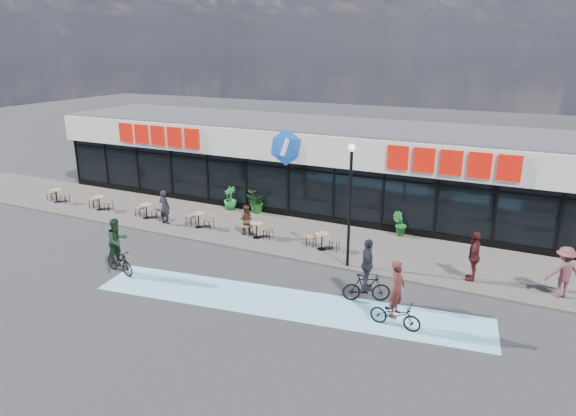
{
  "coord_description": "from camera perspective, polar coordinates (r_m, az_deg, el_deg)",
  "views": [
    {
      "loc": [
        11.13,
        -15.97,
        8.62
      ],
      "look_at": [
        1.67,
        3.5,
        1.76
      ],
      "focal_mm": 32.0,
      "sensor_mm": 36.0,
      "label": 1
    }
  ],
  "objects": [
    {
      "name": "bistro_set_3",
      "position": [
        25.53,
        -9.8,
        -1.1
      ],
      "size": [
        1.54,
        0.62,
        0.9
      ],
      "color": "tan",
      "rests_on": "sidewalk"
    },
    {
      "name": "bistro_set_0",
      "position": [
        32.05,
        -24.21,
        1.44
      ],
      "size": [
        1.54,
        0.62,
        0.9
      ],
      "color": "tan",
      "rests_on": "sidewalk"
    },
    {
      "name": "ground",
      "position": [
        21.3,
        -8.25,
        -6.49
      ],
      "size": [
        120.0,
        120.0,
        0.0
      ],
      "primitive_type": "plane",
      "color": "#28282B",
      "rests_on": "ground"
    },
    {
      "name": "potted_plant_mid",
      "position": [
        27.3,
        -3.62,
        0.66
      ],
      "size": [
        1.36,
        1.3,
        1.18
      ],
      "primitive_type": "imported",
      "rotation": [
        0.0,
        0.0,
        3.6
      ],
      "color": "#164915",
      "rests_on": "sidewalk"
    },
    {
      "name": "building",
      "position": [
        28.89,
        2.6,
        5.01
      ],
      "size": [
        30.6,
        6.57,
        4.75
      ],
      "color": "black",
      "rests_on": "ground"
    },
    {
      "name": "patron_right",
      "position": [
        24.19,
        -4.69,
        -1.3
      ],
      "size": [
        0.81,
        0.71,
        1.43
      ],
      "primitive_type": "imported",
      "rotation": [
        0.0,
        0.0,
        3.42
      ],
      "color": "#432818",
      "rests_on": "sidewalk"
    },
    {
      "name": "sidewalk",
      "position": [
        24.83,
        -2.47,
        -2.62
      ],
      "size": [
        44.0,
        5.0,
        0.1
      ],
      "primitive_type": "cube",
      "color": "#5D5852",
      "rests_on": "ground"
    },
    {
      "name": "bistro_set_4",
      "position": [
        23.85,
        -3.4,
        -2.21
      ],
      "size": [
        1.54,
        0.62,
        0.9
      ],
      "color": "tan",
      "rests_on": "sidewalk"
    },
    {
      "name": "pedestrian_c",
      "position": [
        20.57,
        28.32,
        -6.28
      ],
      "size": [
        1.4,
        1.17,
        1.88
      ],
      "primitive_type": "imported",
      "rotation": [
        0.0,
        0.0,
        3.61
      ],
      "color": "brown",
      "rests_on": "sidewalk"
    },
    {
      "name": "potted_plant_right",
      "position": [
        24.52,
        12.29,
        -1.74
      ],
      "size": [
        0.74,
        0.65,
        1.15
      ],
      "primitive_type": "imported",
      "rotation": [
        0.0,
        0.0,
        3.38
      ],
      "color": "#195921",
      "rests_on": "sidewalk"
    },
    {
      "name": "bistro_set_1",
      "position": [
        29.68,
        -20.12,
        0.72
      ],
      "size": [
        1.54,
        0.62,
        0.9
      ],
      "color": "tan",
      "rests_on": "sidewalk"
    },
    {
      "name": "bistro_set_2",
      "position": [
        27.49,
        -15.35,
        -0.12
      ],
      "size": [
        1.54,
        0.62,
        0.9
      ],
      "color": "tan",
      "rests_on": "sidewalk"
    },
    {
      "name": "lamp_post",
      "position": [
        20.08,
        6.91,
        1.41
      ],
      "size": [
        0.28,
        0.28,
        4.98
      ],
      "color": "black",
      "rests_on": "sidewalk"
    },
    {
      "name": "cyclist_a",
      "position": [
        16.87,
        11.9,
        -10.47
      ],
      "size": [
        1.72,
        0.71,
        2.28
      ],
      "color": "black",
      "rests_on": "ground"
    },
    {
      "name": "potted_plant_left",
      "position": [
        28.0,
        -6.45,
        1.09
      ],
      "size": [
        0.86,
        0.86,
        1.25
      ],
      "primitive_type": "imported",
      "rotation": [
        0.0,
        0.0,
        6.0
      ],
      "color": "#1A5D24",
      "rests_on": "sidewalk"
    },
    {
      "name": "patron_left",
      "position": [
        26.22,
        -13.55,
        0.11
      ],
      "size": [
        0.65,
        0.45,
        1.73
      ],
      "primitive_type": "imported",
      "rotation": [
        0.0,
        0.0,
        3.09
      ],
      "color": "black",
      "rests_on": "sidewalk"
    },
    {
      "name": "bistro_set_5",
      "position": [
        22.53,
        3.88,
        -3.43
      ],
      "size": [
        1.54,
        0.62,
        0.9
      ],
      "color": "tan",
      "rests_on": "sidewalk"
    },
    {
      "name": "bike_lane",
      "position": [
        18.29,
        -0.29,
        -10.51
      ],
      "size": [
        14.17,
        4.13,
        0.01
      ],
      "primitive_type": "cube",
      "rotation": [
        0.0,
        0.0,
        0.14
      ],
      "color": "#7AC4E7",
      "rests_on": "ground"
    },
    {
      "name": "cyclist_b",
      "position": [
        18.24,
        8.76,
        -7.42
      ],
      "size": [
        1.75,
        1.19,
        2.32
      ],
      "color": "black",
      "rests_on": "ground"
    },
    {
      "name": "cyclist_c",
      "position": [
        21.2,
        -18.36,
        -4.4
      ],
      "size": [
        1.74,
        1.03,
        2.28
      ],
      "color": "black",
      "rests_on": "ground"
    },
    {
      "name": "pedestrian_a",
      "position": [
        20.61,
        19.96,
        -5.02
      ],
      "size": [
        0.57,
        1.18,
        1.94
      ],
      "primitive_type": "imported",
      "rotation": [
        0.0,
        0.0,
        -1.49
      ],
      "color": "#421717",
      "rests_on": "sidewalk"
    }
  ]
}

